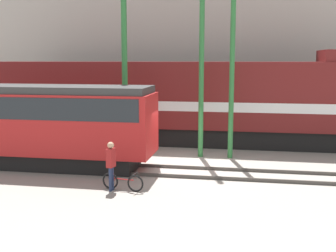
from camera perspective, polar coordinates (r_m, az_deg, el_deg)
ground_plane at (r=18.64m, az=2.57°, el=-5.45°), size 120.00×120.00×0.00m
track_near at (r=17.48m, az=2.05°, el=-6.19°), size 60.00×1.50×0.14m
track_far at (r=23.61m, az=4.22°, el=-2.22°), size 60.00×1.51×0.14m
building_backdrop at (r=30.85m, az=5.88°, el=12.94°), size 44.35×6.00×13.61m
freight_locomotive at (r=23.42m, az=1.36°, el=3.44°), size 21.20×3.04×5.13m
streetcar at (r=19.55m, az=-20.12°, el=0.76°), size 12.35×2.54×3.55m
bicycle at (r=15.26m, az=-6.15°, el=-7.55°), size 1.59×0.45×0.68m
person at (r=15.09m, az=-7.74°, el=-4.73°), size 0.27×0.39×1.78m
utility_pole_left at (r=20.68m, az=-5.92°, el=9.12°), size 0.28×0.28×9.42m
utility_pole_center at (r=19.97m, az=4.57°, el=9.49°), size 0.24×0.24×9.66m
utility_pole_right at (r=19.89m, az=8.66°, el=7.49°), size 0.24×0.24×8.32m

